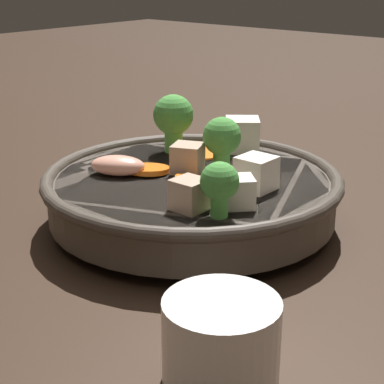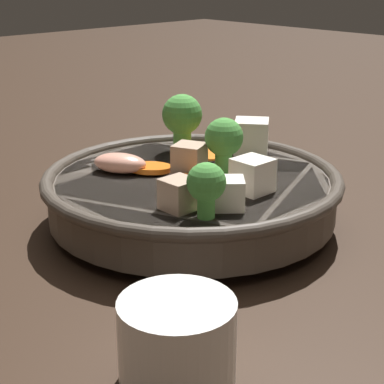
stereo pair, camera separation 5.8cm
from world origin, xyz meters
name	(u,v)px [view 1 (the left image)]	position (x,y,z in m)	size (l,w,h in m)	color
ground_plane	(192,223)	(0.00, 0.00, 0.00)	(3.00, 3.00, 0.00)	black
stirfry_bowl	(193,188)	(0.00, 0.00, 0.03)	(0.27, 0.27, 0.10)	#51473D
tea_cup	(221,341)	(0.17, 0.16, 0.03)	(0.07, 0.07, 0.05)	white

